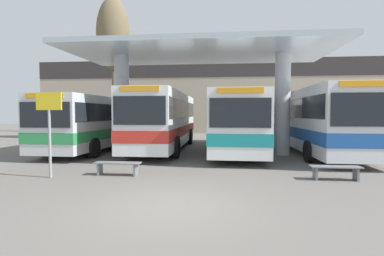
{
  "coord_description": "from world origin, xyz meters",
  "views": [
    {
      "loc": [
        1.26,
        -6.97,
        2.2
      ],
      "look_at": [
        0.0,
        5.04,
        1.6
      ],
      "focal_mm": 28.0,
      "sensor_mm": 36.0,
      "label": 1
    }
  ],
  "objects_px": {
    "transit_bus_far_right_bay": "(313,119)",
    "waiting_bench_near_pillar": "(336,170)",
    "transit_bus_left_bay": "(97,121)",
    "poplar_tree_behind_left": "(113,35)",
    "waiting_bench_far_platform": "(118,166)",
    "info_sign_platform": "(49,117)",
    "parked_car_street": "(170,126)",
    "transit_bus_right_bay": "(236,120)",
    "transit_bus_center_bay": "(165,118)"
  },
  "relations": [
    {
      "from": "info_sign_platform",
      "to": "poplar_tree_behind_left",
      "type": "distance_m",
      "value": 16.73
    },
    {
      "from": "info_sign_platform",
      "to": "parked_car_street",
      "type": "distance_m",
      "value": 19.42
    },
    {
      "from": "waiting_bench_far_platform",
      "to": "poplar_tree_behind_left",
      "type": "height_order",
      "value": "poplar_tree_behind_left"
    },
    {
      "from": "info_sign_platform",
      "to": "waiting_bench_near_pillar",
      "type": "bearing_deg",
      "value": 3.66
    },
    {
      "from": "poplar_tree_behind_left",
      "to": "parked_car_street",
      "type": "relative_size",
      "value": 2.68
    },
    {
      "from": "waiting_bench_near_pillar",
      "to": "poplar_tree_behind_left",
      "type": "distance_m",
      "value": 21.06
    },
    {
      "from": "waiting_bench_far_platform",
      "to": "info_sign_platform",
      "type": "xyz_separation_m",
      "value": [
        -2.15,
        -0.61,
        1.73
      ]
    },
    {
      "from": "transit_bus_far_right_bay",
      "to": "waiting_bench_far_platform",
      "type": "relative_size",
      "value": 7.41
    },
    {
      "from": "transit_bus_far_right_bay",
      "to": "parked_car_street",
      "type": "relative_size",
      "value": 2.76
    },
    {
      "from": "transit_bus_right_bay",
      "to": "waiting_bench_far_platform",
      "type": "height_order",
      "value": "transit_bus_right_bay"
    },
    {
      "from": "transit_bus_center_bay",
      "to": "poplar_tree_behind_left",
      "type": "xyz_separation_m",
      "value": [
        -5.69,
        6.67,
        6.87
      ]
    },
    {
      "from": "parked_car_street",
      "to": "waiting_bench_near_pillar",
      "type": "bearing_deg",
      "value": -68.24
    },
    {
      "from": "info_sign_platform",
      "to": "parked_car_street",
      "type": "xyz_separation_m",
      "value": [
        0.62,
        19.38,
        -1.13
      ]
    },
    {
      "from": "transit_bus_left_bay",
      "to": "parked_car_street",
      "type": "height_order",
      "value": "transit_bus_left_bay"
    },
    {
      "from": "transit_bus_center_bay",
      "to": "poplar_tree_behind_left",
      "type": "height_order",
      "value": "poplar_tree_behind_left"
    },
    {
      "from": "transit_bus_left_bay",
      "to": "waiting_bench_far_platform",
      "type": "distance_m",
      "value": 8.15
    },
    {
      "from": "waiting_bench_near_pillar",
      "to": "waiting_bench_far_platform",
      "type": "relative_size",
      "value": 0.98
    },
    {
      "from": "waiting_bench_near_pillar",
      "to": "parked_car_street",
      "type": "distance_m",
      "value": 20.79
    },
    {
      "from": "transit_bus_left_bay",
      "to": "parked_car_street",
      "type": "xyz_separation_m",
      "value": [
        2.27,
        11.69,
        -0.79
      ]
    },
    {
      "from": "transit_bus_left_bay",
      "to": "transit_bus_center_bay",
      "type": "bearing_deg",
      "value": -169.62
    },
    {
      "from": "info_sign_platform",
      "to": "parked_car_street",
      "type": "relative_size",
      "value": 0.66
    },
    {
      "from": "waiting_bench_far_platform",
      "to": "poplar_tree_behind_left",
      "type": "xyz_separation_m",
      "value": [
        -5.5,
        14.36,
        8.41
      ]
    },
    {
      "from": "poplar_tree_behind_left",
      "to": "waiting_bench_near_pillar",
      "type": "bearing_deg",
      "value": -48.05
    },
    {
      "from": "transit_bus_right_bay",
      "to": "waiting_bench_far_platform",
      "type": "bearing_deg",
      "value": 60.42
    },
    {
      "from": "waiting_bench_far_platform",
      "to": "info_sign_platform",
      "type": "height_order",
      "value": "info_sign_platform"
    },
    {
      "from": "transit_bus_left_bay",
      "to": "poplar_tree_behind_left",
      "type": "relative_size",
      "value": 0.87
    },
    {
      "from": "transit_bus_left_bay",
      "to": "transit_bus_far_right_bay",
      "type": "bearing_deg",
      "value": -177.02
    },
    {
      "from": "transit_bus_far_right_bay",
      "to": "waiting_bench_near_pillar",
      "type": "height_order",
      "value": "transit_bus_far_right_bay"
    },
    {
      "from": "transit_bus_right_bay",
      "to": "waiting_bench_near_pillar",
      "type": "bearing_deg",
      "value": 112.16
    },
    {
      "from": "waiting_bench_near_pillar",
      "to": "waiting_bench_far_platform",
      "type": "height_order",
      "value": "same"
    },
    {
      "from": "waiting_bench_near_pillar",
      "to": "transit_bus_far_right_bay",
      "type": "bearing_deg",
      "value": 79.3
    },
    {
      "from": "transit_bus_right_bay",
      "to": "waiting_bench_near_pillar",
      "type": "height_order",
      "value": "transit_bus_right_bay"
    },
    {
      "from": "transit_bus_far_right_bay",
      "to": "waiting_bench_near_pillar",
      "type": "relative_size",
      "value": 7.58
    },
    {
      "from": "waiting_bench_near_pillar",
      "to": "transit_bus_left_bay",
      "type": "bearing_deg",
      "value": 147.75
    },
    {
      "from": "transit_bus_far_right_bay",
      "to": "waiting_bench_far_platform",
      "type": "distance_m",
      "value": 11.58
    },
    {
      "from": "transit_bus_center_bay",
      "to": "info_sign_platform",
      "type": "relative_size",
      "value": 3.91
    },
    {
      "from": "waiting_bench_near_pillar",
      "to": "info_sign_platform",
      "type": "bearing_deg",
      "value": -176.34
    },
    {
      "from": "transit_bus_center_bay",
      "to": "parked_car_street",
      "type": "bearing_deg",
      "value": -81.57
    },
    {
      "from": "transit_bus_center_bay",
      "to": "waiting_bench_near_pillar",
      "type": "distance_m",
      "value": 10.66
    },
    {
      "from": "transit_bus_left_bay",
      "to": "transit_bus_center_bay",
      "type": "height_order",
      "value": "transit_bus_center_bay"
    },
    {
      "from": "transit_bus_left_bay",
      "to": "transit_bus_far_right_bay",
      "type": "relative_size",
      "value": 0.84
    },
    {
      "from": "transit_bus_left_bay",
      "to": "transit_bus_right_bay",
      "type": "distance_m",
      "value": 8.29
    },
    {
      "from": "transit_bus_center_bay",
      "to": "waiting_bench_near_pillar",
      "type": "relative_size",
      "value": 7.07
    },
    {
      "from": "waiting_bench_near_pillar",
      "to": "parked_car_street",
      "type": "xyz_separation_m",
      "value": [
        -8.94,
        18.77,
        0.6
      ]
    },
    {
      "from": "info_sign_platform",
      "to": "transit_bus_right_bay",
      "type": "bearing_deg",
      "value": 51.04
    },
    {
      "from": "waiting_bench_near_pillar",
      "to": "parked_car_street",
      "type": "bearing_deg",
      "value": 115.46
    },
    {
      "from": "transit_bus_center_bay",
      "to": "parked_car_street",
      "type": "xyz_separation_m",
      "value": [
        -1.72,
        11.08,
        -0.94
      ]
    },
    {
      "from": "transit_bus_far_right_bay",
      "to": "waiting_bench_near_pillar",
      "type": "xyz_separation_m",
      "value": [
        -1.39,
        -7.37,
        -1.56
      ]
    },
    {
      "from": "waiting_bench_far_platform",
      "to": "parked_car_street",
      "type": "xyz_separation_m",
      "value": [
        -1.53,
        18.77,
        0.6
      ]
    },
    {
      "from": "waiting_bench_near_pillar",
      "to": "info_sign_platform",
      "type": "relative_size",
      "value": 0.55
    }
  ]
}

